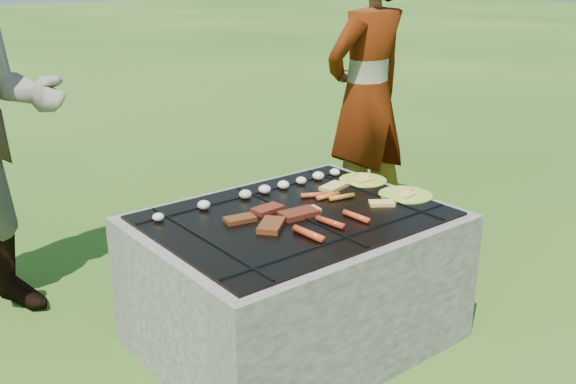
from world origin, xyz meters
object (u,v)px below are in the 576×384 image
object	(u,v)px
plate_far	(363,181)
cook	(367,97)
plate_near	(405,196)
fire_pit	(295,283)

from	to	relation	value
plate_far	cook	distance (m)	0.88
plate_near	cook	bearing A→B (deg)	55.40
plate_far	plate_near	world-z (taller)	same
plate_near	cook	distance (m)	1.09
plate_far	cook	xyz separation A→B (m)	(0.60, 0.59, 0.26)
fire_pit	plate_far	size ratio (longest dim) A/B	4.40
plate_near	fire_pit	bearing A→B (deg)	166.99
cook	fire_pit	bearing A→B (deg)	28.59
fire_pit	plate_near	bearing A→B (deg)	-13.01
plate_near	plate_far	bearing A→B (deg)	90.01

